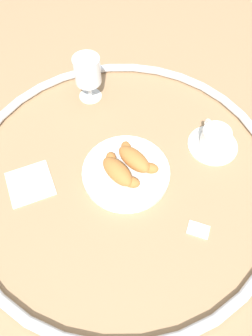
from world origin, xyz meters
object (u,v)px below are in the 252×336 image
object	(u,v)px
croissant_large	(118,171)
sugar_packet	(198,229)
juice_glass_left	(88,73)
coffee_cup_near	(214,139)
pastry_plate	(126,172)
croissant_small	(135,159)
folded_napkin	(30,183)

from	to	relation	value
croissant_large	sugar_packet	bearing A→B (deg)	25.22
croissant_large	juice_glass_left	xyz separation A→B (m)	(-0.30, 0.06, 0.05)
coffee_cup_near	pastry_plate	bearing A→B (deg)	-97.14
croissant_small	juice_glass_left	size ratio (longest dim) A/B	0.94
pastry_plate	coffee_cup_near	world-z (taller)	coffee_cup_near
croissant_small	pastry_plate	bearing A→B (deg)	-77.87
pastry_plate	coffee_cup_near	size ratio (longest dim) A/B	1.67
croissant_small	sugar_packet	xyz separation A→B (m)	(0.22, 0.05, -0.04)
juice_glass_left	sugar_packet	bearing A→B (deg)	4.14
juice_glass_left	folded_napkin	xyz separation A→B (m)	(0.21, -0.27, -0.09)
croissant_large	juice_glass_left	size ratio (longest dim) A/B	0.96
croissant_small	folded_napkin	size ratio (longest dim) A/B	1.20
coffee_cup_near	folded_napkin	size ratio (longest dim) A/B	1.24
pastry_plate	folded_napkin	xyz separation A→B (m)	(-0.09, -0.23, -0.01)
croissant_small	coffee_cup_near	xyz separation A→B (m)	(0.04, 0.22, -0.01)
folded_napkin	croissant_small	bearing A→B (deg)	71.84
pastry_plate	croissant_large	bearing A→B (deg)	-78.29
croissant_large	juice_glass_left	bearing A→B (deg)	168.44
sugar_packet	folded_napkin	xyz separation A→B (m)	(-0.31, -0.30, -0.00)
pastry_plate	croissant_small	world-z (taller)	croissant_small
sugar_packet	croissant_large	bearing A→B (deg)	162.93
croissant_large	folded_napkin	world-z (taller)	croissant_large
coffee_cup_near	folded_napkin	distance (m)	0.50
croissant_large	sugar_packet	xyz separation A→B (m)	(0.21, 0.10, -0.04)
croissant_large	coffee_cup_near	size ratio (longest dim) A/B	0.99
sugar_packet	folded_napkin	world-z (taller)	sugar_packet
pastry_plate	croissant_small	distance (m)	0.04
croissant_small	sugar_packet	distance (m)	0.23
coffee_cup_near	folded_napkin	world-z (taller)	coffee_cup_near
juice_glass_left	sugar_packet	size ratio (longest dim) A/B	2.80
sugar_packet	coffee_cup_near	bearing A→B (deg)	93.59
croissant_large	croissant_small	xyz separation A→B (m)	(-0.01, 0.05, 0.00)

